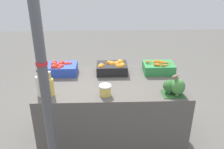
{
  "coord_description": "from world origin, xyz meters",
  "views": [
    {
      "loc": [
        -0.09,
        -2.51,
        2.1
      ],
      "look_at": [
        0.0,
        0.0,
        0.89
      ],
      "focal_mm": 40.0,
      "sensor_mm": 36.0,
      "label": 1
    }
  ],
  "objects_px": {
    "support_pole": "(42,66)",
    "juice_bottle_cloudy": "(40,85)",
    "pickle_jar": "(105,90)",
    "orange_crate": "(112,68)",
    "juice_bottle_golden": "(50,86)",
    "broccoli_pile": "(175,86)",
    "apple_crate": "(61,68)",
    "carrot_crate": "(159,68)",
    "sparrow_bird": "(175,77)"
  },
  "relations": [
    {
      "from": "support_pole",
      "to": "orange_crate",
      "type": "distance_m",
      "value": 1.23
    },
    {
      "from": "support_pole",
      "to": "apple_crate",
      "type": "height_order",
      "value": "support_pole"
    },
    {
      "from": "carrot_crate",
      "to": "pickle_jar",
      "type": "relative_size",
      "value": 2.98
    },
    {
      "from": "carrot_crate",
      "to": "juice_bottle_golden",
      "type": "relative_size",
      "value": 1.37
    },
    {
      "from": "carrot_crate",
      "to": "broccoli_pile",
      "type": "relative_size",
      "value": 1.68
    },
    {
      "from": "apple_crate",
      "to": "sparrow_bird",
      "type": "height_order",
      "value": "sparrow_bird"
    },
    {
      "from": "broccoli_pile",
      "to": "juice_bottle_cloudy",
      "type": "xyz_separation_m",
      "value": [
        -1.38,
        0.03,
        0.03
      ]
    },
    {
      "from": "apple_crate",
      "to": "orange_crate",
      "type": "distance_m",
      "value": 0.62
    },
    {
      "from": "broccoli_pile",
      "to": "pickle_jar",
      "type": "relative_size",
      "value": 1.77
    },
    {
      "from": "support_pole",
      "to": "carrot_crate",
      "type": "distance_m",
      "value": 1.58
    },
    {
      "from": "pickle_jar",
      "to": "sparrow_bird",
      "type": "bearing_deg",
      "value": -2.48
    },
    {
      "from": "apple_crate",
      "to": "carrot_crate",
      "type": "distance_m",
      "value": 1.19
    },
    {
      "from": "pickle_jar",
      "to": "juice_bottle_cloudy",
      "type": "bearing_deg",
      "value": 178.6
    },
    {
      "from": "orange_crate",
      "to": "broccoli_pile",
      "type": "relative_size",
      "value": 1.68
    },
    {
      "from": "support_pole",
      "to": "juice_bottle_cloudy",
      "type": "distance_m",
      "value": 0.64
    },
    {
      "from": "apple_crate",
      "to": "orange_crate",
      "type": "bearing_deg",
      "value": -0.37
    },
    {
      "from": "apple_crate",
      "to": "broccoli_pile",
      "type": "relative_size",
      "value": 1.68
    },
    {
      "from": "carrot_crate",
      "to": "juice_bottle_golden",
      "type": "bearing_deg",
      "value": -156.93
    },
    {
      "from": "orange_crate",
      "to": "sparrow_bird",
      "type": "xyz_separation_m",
      "value": [
        0.6,
        -0.56,
        0.14
      ]
    },
    {
      "from": "support_pole",
      "to": "juice_bottle_cloudy",
      "type": "relative_size",
      "value": 9.21
    },
    {
      "from": "juice_bottle_cloudy",
      "to": "carrot_crate",
      "type": "bearing_deg",
      "value": 21.41
    },
    {
      "from": "orange_crate",
      "to": "juice_bottle_golden",
      "type": "height_order",
      "value": "juice_bottle_golden"
    },
    {
      "from": "juice_bottle_golden",
      "to": "sparrow_bird",
      "type": "distance_m",
      "value": 1.26
    },
    {
      "from": "orange_crate",
      "to": "juice_bottle_golden",
      "type": "distance_m",
      "value": 0.83
    },
    {
      "from": "pickle_jar",
      "to": "orange_crate",
      "type": "bearing_deg",
      "value": 80.01
    },
    {
      "from": "apple_crate",
      "to": "pickle_jar",
      "type": "height_order",
      "value": "apple_crate"
    },
    {
      "from": "orange_crate",
      "to": "pickle_jar",
      "type": "bearing_deg",
      "value": -99.99
    },
    {
      "from": "broccoli_pile",
      "to": "pickle_jar",
      "type": "xyz_separation_m",
      "value": [
        -0.72,
        0.01,
        -0.03
      ]
    },
    {
      "from": "orange_crate",
      "to": "juice_bottle_golden",
      "type": "relative_size",
      "value": 1.37
    },
    {
      "from": "orange_crate",
      "to": "carrot_crate",
      "type": "xyz_separation_m",
      "value": [
        0.57,
        0.0,
        -0.01
      ]
    },
    {
      "from": "orange_crate",
      "to": "sparrow_bird",
      "type": "height_order",
      "value": "sparrow_bird"
    },
    {
      "from": "broccoli_pile",
      "to": "pickle_jar",
      "type": "height_order",
      "value": "broccoli_pile"
    },
    {
      "from": "support_pole",
      "to": "juice_bottle_golden",
      "type": "bearing_deg",
      "value": 98.06
    },
    {
      "from": "orange_crate",
      "to": "pickle_jar",
      "type": "height_order",
      "value": "orange_crate"
    },
    {
      "from": "juice_bottle_cloudy",
      "to": "sparrow_bird",
      "type": "xyz_separation_m",
      "value": [
        1.36,
        -0.05,
        0.09
      ]
    },
    {
      "from": "support_pole",
      "to": "sparrow_bird",
      "type": "relative_size",
      "value": 24.64
    },
    {
      "from": "broccoli_pile",
      "to": "juice_bottle_golden",
      "type": "distance_m",
      "value": 1.27
    },
    {
      "from": "carrot_crate",
      "to": "orange_crate",
      "type": "bearing_deg",
      "value": -179.71
    },
    {
      "from": "broccoli_pile",
      "to": "pickle_jar",
      "type": "bearing_deg",
      "value": 179.24
    },
    {
      "from": "broccoli_pile",
      "to": "juice_bottle_golden",
      "type": "relative_size",
      "value": 0.82
    },
    {
      "from": "sparrow_bird",
      "to": "pickle_jar",
      "type": "bearing_deg",
      "value": -49.87
    },
    {
      "from": "orange_crate",
      "to": "juice_bottle_golden",
      "type": "xyz_separation_m",
      "value": [
        -0.65,
        -0.51,
        0.04
      ]
    },
    {
      "from": "orange_crate",
      "to": "carrot_crate",
      "type": "height_order",
      "value": "orange_crate"
    },
    {
      "from": "juice_bottle_golden",
      "to": "pickle_jar",
      "type": "height_order",
      "value": "juice_bottle_golden"
    },
    {
      "from": "juice_bottle_cloudy",
      "to": "pickle_jar",
      "type": "distance_m",
      "value": 0.66
    },
    {
      "from": "broccoli_pile",
      "to": "pickle_jar",
      "type": "distance_m",
      "value": 0.72
    },
    {
      "from": "support_pole",
      "to": "apple_crate",
      "type": "relative_size",
      "value": 7.2
    },
    {
      "from": "apple_crate",
      "to": "pickle_jar",
      "type": "distance_m",
      "value": 0.75
    },
    {
      "from": "juice_bottle_golden",
      "to": "pickle_jar",
      "type": "relative_size",
      "value": 2.17
    },
    {
      "from": "sparrow_bird",
      "to": "orange_crate",
      "type": "bearing_deg",
      "value": -90.26
    }
  ]
}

